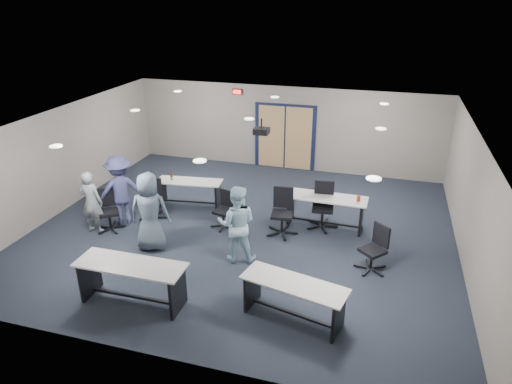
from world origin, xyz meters
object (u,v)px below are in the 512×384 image
(table_back_right, at_px, (326,206))
(person_plaid, at_px, (150,212))
(person_lightblue, at_px, (237,224))
(person_gray, at_px, (91,202))
(table_front_right, at_px, (294,294))
(chair_loose_right, at_px, (373,249))
(chair_loose_left, at_px, (109,211))
(chair_back_c, at_px, (282,213))
(chair_back_a, at_px, (152,200))
(person_back, at_px, (121,190))
(chair_back_b, at_px, (223,210))
(chair_back_d, at_px, (323,206))
(table_back_left, at_px, (189,188))
(table_front_left, at_px, (132,276))

(table_back_right, bearing_deg, person_plaid, -148.06)
(person_lightblue, bearing_deg, person_gray, -14.78)
(table_front_right, relative_size, person_lightblue, 1.14)
(chair_loose_right, bearing_deg, chair_loose_left, -140.11)
(table_back_right, bearing_deg, chair_back_c, -142.84)
(chair_loose_right, bearing_deg, person_gray, -138.54)
(table_front_right, distance_m, chair_back_a, 5.19)
(person_back, bearing_deg, table_front_right, 116.10)
(person_plaid, bearing_deg, person_gray, -21.88)
(chair_back_b, bearing_deg, person_plaid, -116.59)
(chair_back_d, height_order, chair_loose_left, chair_back_d)
(table_back_left, relative_size, chair_loose_right, 1.80)
(chair_back_a, height_order, person_lightblue, person_lightblue)
(table_front_left, distance_m, table_back_left, 4.32)
(table_front_right, bearing_deg, chair_back_c, 119.80)
(chair_back_b, bearing_deg, chair_back_d, 30.18)
(table_front_right, xyz_separation_m, table_back_left, (-3.71, 3.90, -0.03))
(chair_back_b, bearing_deg, table_front_right, -36.50)
(table_back_left, relative_size, person_plaid, 1.00)
(chair_loose_right, bearing_deg, chair_back_a, -148.81)
(table_front_left, bearing_deg, person_plaid, 107.63)
(table_front_left, relative_size, person_plaid, 1.13)
(chair_back_a, bearing_deg, table_front_right, -42.52)
(chair_loose_right, xyz_separation_m, person_lightblue, (-2.84, -0.38, 0.36))
(table_front_right, relative_size, chair_loose_left, 1.92)
(person_gray, bearing_deg, person_plaid, 167.70)
(chair_back_a, xyz_separation_m, person_back, (-0.58, -0.43, 0.38))
(chair_loose_left, xyz_separation_m, person_lightblue, (3.44, -0.42, 0.35))
(chair_back_c, relative_size, chair_loose_right, 1.12)
(person_plaid, bearing_deg, table_back_left, -99.09)
(person_back, bearing_deg, chair_loose_left, 35.22)
(table_back_right, bearing_deg, person_gray, -159.72)
(chair_back_a, relative_size, chair_loose_right, 1.03)
(chair_loose_right, height_order, person_back, person_back)
(table_front_left, distance_m, table_front_right, 3.01)
(table_back_left, distance_m, table_back_right, 3.76)
(person_plaid, distance_m, person_back, 1.58)
(table_front_right, xyz_separation_m, person_back, (-4.89, 2.46, 0.38))
(table_back_left, xyz_separation_m, table_back_right, (3.75, -0.22, 0.06))
(table_front_right, xyz_separation_m, table_back_right, (0.04, 3.68, 0.03))
(chair_back_c, distance_m, chair_loose_left, 4.22)
(chair_back_b, height_order, chair_back_c, chair_back_c)
(chair_back_b, bearing_deg, person_back, -154.52)
(table_front_right, xyz_separation_m, person_lightblue, (-1.59, 1.62, 0.35))
(chair_loose_left, height_order, person_plaid, person_plaid)
(table_back_left, bearing_deg, table_front_right, -53.85)
(table_front_right, height_order, chair_loose_right, chair_loose_right)
(table_back_right, distance_m, chair_back_d, 0.10)
(chair_back_d, distance_m, person_plaid, 4.15)
(chair_back_b, relative_size, person_gray, 0.59)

